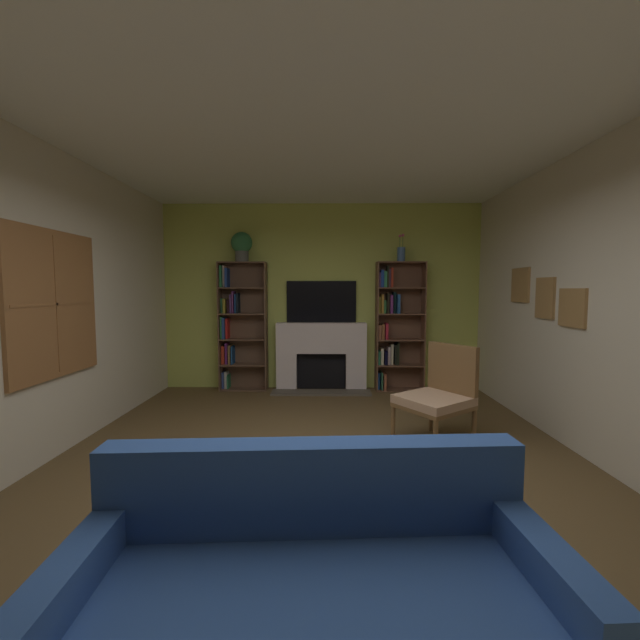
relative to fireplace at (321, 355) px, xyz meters
name	(u,v)px	position (x,y,z in m)	size (l,w,h in m)	color
ground_plane	(318,495)	(0.00, -3.17, -0.55)	(7.88, 7.88, 0.00)	brown
wall_back_accent	(321,297)	(0.00, 0.14, 0.88)	(5.00, 0.06, 2.86)	#BFCB5C
ceiling	(318,97)	(0.00, -3.17, 2.34)	(5.00, 6.68, 0.06)	white
fireplace	(321,355)	(0.00, 0.00, 0.00)	(1.48, 0.52, 1.04)	white
tv	(321,302)	(0.00, 0.08, 0.81)	(1.07, 0.06, 0.64)	black
bookshelf_left	(239,326)	(-1.28, 0.02, 0.45)	(0.73, 0.26, 1.96)	brown
bookshelf_right	(394,325)	(1.12, 0.01, 0.45)	(0.73, 0.28, 1.96)	brown
potted_plant	(242,245)	(-1.20, -0.04, 1.67)	(0.32, 0.32, 0.45)	#555752
vase_with_flowers	(401,253)	(1.20, -0.04, 1.54)	(0.12, 0.12, 0.42)	#456AA3
couch	(314,607)	(0.01, -4.56, -0.26)	(1.96, 0.93, 0.84)	#2D5198
armchair	(439,394)	(1.20, -2.14, -0.04)	(0.84, 0.83, 0.99)	brown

